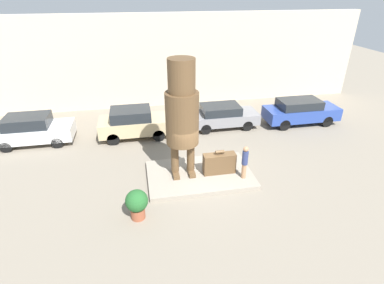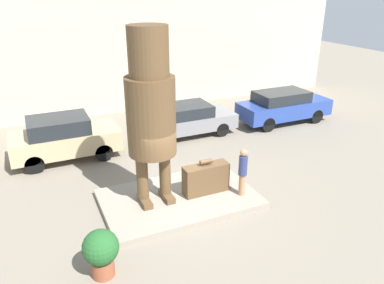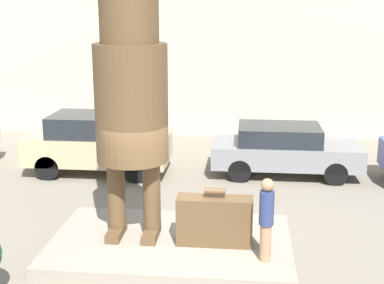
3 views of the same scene
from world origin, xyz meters
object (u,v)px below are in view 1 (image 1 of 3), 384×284
object	(u,v)px
giant_suitcase	(219,163)
parked_car_blue	(300,111)
parked_car_grey	(223,115)
parked_car_white	(32,129)
parked_car_tan	(134,122)
planter_pot	(137,203)
statue_figure	(182,111)
tourist	(245,161)

from	to	relation	value
giant_suitcase	parked_car_blue	world-z (taller)	parked_car_blue
giant_suitcase	parked_car_grey	size ratio (longest dim) A/B	0.35
parked_car_white	parked_car_tan	bearing A→B (deg)	-2.22
giant_suitcase	planter_pot	distance (m)	4.35
parked_car_blue	statue_figure	bearing A→B (deg)	-151.26
giant_suitcase	parked_car_blue	bearing A→B (deg)	35.84
parked_car_white	planter_pot	xyz separation A→B (m)	(5.47, -7.26, -0.15)
tourist	statue_figure	bearing A→B (deg)	161.53
tourist	planter_pot	size ratio (longest dim) A/B	1.28
parked_car_tan	parked_car_grey	bearing A→B (deg)	3.56
giant_suitcase	planter_pot	bearing A→B (deg)	-150.19
parked_car_white	planter_pot	bearing A→B (deg)	-53.02
tourist	parked_car_grey	world-z (taller)	tourist
tourist	parked_car_tan	bearing A→B (deg)	130.40
statue_figure	planter_pot	size ratio (longest dim) A/B	4.26
parked_car_tan	parked_car_blue	xyz separation A→B (m)	(10.34, -0.10, -0.04)
parked_car_white	tourist	bearing A→B (deg)	-29.24
parked_car_blue	planter_pot	size ratio (longest dim) A/B	3.77
tourist	parked_car_tan	distance (m)	7.23
parked_car_white	parked_car_blue	xyz separation A→B (m)	(15.88, -0.31, 0.01)
parked_car_tan	planter_pot	xyz separation A→B (m)	(-0.06, -7.05, -0.20)
parked_car_grey	tourist	bearing A→B (deg)	-96.81
parked_car_grey	giant_suitcase	bearing A→B (deg)	-107.72
parked_car_blue	planter_pot	world-z (taller)	parked_car_blue
parked_car_grey	parked_car_blue	size ratio (longest dim) A/B	0.90
parked_car_tan	parked_car_blue	world-z (taller)	parked_car_tan
giant_suitcase	parked_car_tan	distance (m)	6.14
tourist	parked_car_tan	size ratio (longest dim) A/B	0.39
parked_car_tan	planter_pot	bearing A→B (deg)	-90.51
tourist	parked_car_tan	xyz separation A→B (m)	(-4.68, 5.50, -0.15)
parked_car_grey	parked_car_blue	world-z (taller)	parked_car_blue
statue_figure	parked_car_tan	size ratio (longest dim) A/B	1.29
parked_car_grey	parked_car_blue	xyz separation A→B (m)	(4.96, -0.43, 0.09)
statue_figure	parked_car_grey	world-z (taller)	statue_figure
tourist	parked_car_blue	world-z (taller)	tourist
tourist	planter_pot	bearing A→B (deg)	-161.98
giant_suitcase	tourist	world-z (taller)	tourist
parked_car_grey	planter_pot	distance (m)	9.17
parked_car_tan	parked_car_blue	size ratio (longest dim) A/B	0.88
parked_car_tan	parked_car_grey	xyz separation A→B (m)	(5.38, 0.33, -0.13)
giant_suitcase	statue_figure	bearing A→B (deg)	171.23
parked_car_grey	planter_pot	world-z (taller)	parked_car_grey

